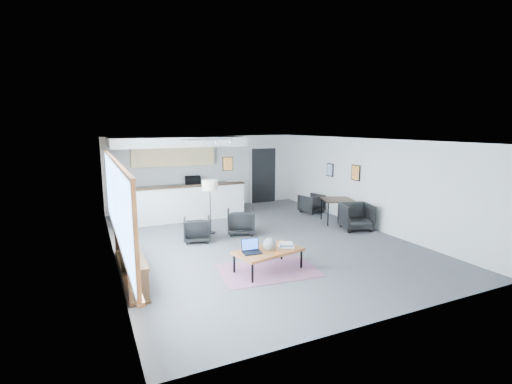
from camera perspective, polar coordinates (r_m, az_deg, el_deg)
name	(u,v)px	position (r m, az deg, el deg)	size (l,w,h in m)	color
room	(258,191)	(9.48, 0.26, 0.11)	(7.02, 9.02, 2.62)	#464649
window	(116,204)	(7.72, -20.68, -1.69)	(0.10, 5.95, 1.66)	#8CBFFF
console	(130,260)	(7.88, -18.88, -9.86)	(0.35, 3.00, 0.80)	#311E11
kitchenette	(178,174)	(12.57, -11.94, 2.72)	(4.20, 1.96, 2.60)	white
doorway	(263,175)	(14.44, 1.11, 2.66)	(1.10, 0.12, 2.15)	black
track_light	(208,140)	(11.18, -7.33, 7.88)	(1.60, 0.07, 0.15)	silver
wall_art_lower	(356,173)	(11.64, 15.09, 2.87)	(0.03, 0.38, 0.48)	black
wall_art_upper	(330,170)	(12.66, 11.32, 3.36)	(0.03, 0.34, 0.44)	black
kilim_rug	(268,270)	(7.84, 1.89, -11.93)	(2.11, 1.54, 0.01)	#6A3D52
coffee_table	(268,251)	(7.69, 1.91, -9.11)	(1.49, 1.00, 0.45)	brown
laptop	(251,248)	(7.53, -0.78, -8.66)	(0.39, 0.33, 0.26)	black
ceramic_pot	(270,244)	(7.60, 2.11, -8.01)	(0.27, 0.27, 0.27)	gray
book_stack	(286,245)	(7.86, 4.69, -8.10)	(0.39, 0.36, 0.10)	silver
coaster	(277,253)	(7.48, 3.25, -9.40)	(0.11, 0.11, 0.01)	#E5590C
armchair_left	(197,228)	(9.74, -9.06, -5.52)	(0.67, 0.63, 0.69)	black
armchair_right	(241,221)	(10.25, -2.36, -4.43)	(0.73, 0.68, 0.75)	black
floor_lamp	(210,187)	(10.20, -7.11, 0.77)	(0.51, 0.51, 1.50)	black
dining_table	(337,201)	(11.66, 12.41, -1.37)	(1.12, 1.12, 0.74)	#311E11
dining_chair_near	(356,217)	(11.04, 15.16, -3.80)	(0.70, 0.65, 0.72)	black
dining_chair_far	(311,204)	(12.88, 8.51, -1.86)	(0.58, 0.55, 0.60)	black
microwave	(193,179)	(13.18, -9.72, 1.94)	(0.52, 0.29, 0.35)	black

